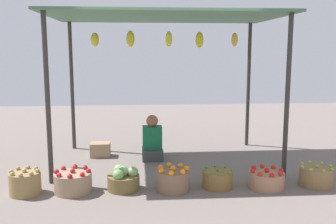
% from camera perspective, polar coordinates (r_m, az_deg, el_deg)
% --- Properties ---
extents(ground_plane, '(14.00, 14.00, 0.00)m').
position_cam_1_polar(ground_plane, '(6.66, -0.38, -7.32)').
color(ground_plane, slate).
extents(market_stall_structure, '(3.75, 2.29, 2.47)m').
position_cam_1_polar(market_stall_structure, '(6.41, -0.43, 12.71)').
color(market_stall_structure, '#38332D').
rests_on(market_stall_structure, ground).
extents(vendor_person, '(0.36, 0.44, 0.78)m').
position_cam_1_polar(vendor_person, '(6.73, -2.37, -4.53)').
color(vendor_person, '#3A3E41').
rests_on(vendor_person, ground).
extents(basket_potatoes, '(0.41, 0.41, 0.35)m').
position_cam_1_polar(basket_potatoes, '(5.48, -20.66, -9.91)').
color(basket_potatoes, olive).
rests_on(basket_potatoes, ground).
extents(basket_red_apples, '(0.50, 0.50, 0.33)m').
position_cam_1_polar(basket_red_apples, '(5.37, -14.07, -10.15)').
color(basket_red_apples, '#95785D').
rests_on(basket_red_apples, ground).
extents(basket_cabbages, '(0.44, 0.44, 0.34)m').
position_cam_1_polar(basket_cabbages, '(5.33, -6.71, -10.08)').
color(basket_cabbages, brown).
rests_on(basket_cabbages, ground).
extents(basket_oranges, '(0.46, 0.46, 0.35)m').
position_cam_1_polar(basket_oranges, '(5.27, 0.78, -10.14)').
color(basket_oranges, brown).
rests_on(basket_oranges, ground).
extents(basket_green_chilies, '(0.42, 0.42, 0.27)m').
position_cam_1_polar(basket_green_chilies, '(5.43, 7.43, -9.94)').
color(basket_green_chilies, brown).
rests_on(basket_green_chilies, ground).
extents(basket_red_tomatoes, '(0.49, 0.49, 0.29)m').
position_cam_1_polar(basket_red_tomatoes, '(5.54, 14.56, -9.77)').
color(basket_red_tomatoes, '#A57656').
rests_on(basket_red_tomatoes, ground).
extents(basket_limes, '(0.47, 0.47, 0.31)m').
position_cam_1_polar(basket_limes, '(5.84, 21.34, -8.97)').
color(basket_limes, olive).
rests_on(basket_limes, ground).
extents(wooden_crate_near_vendor, '(0.35, 0.27, 0.25)m').
position_cam_1_polar(wooden_crate_near_vendor, '(7.01, -10.12, -5.57)').
color(wooden_crate_near_vendor, '#9C7C5A').
rests_on(wooden_crate_near_vendor, ground).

